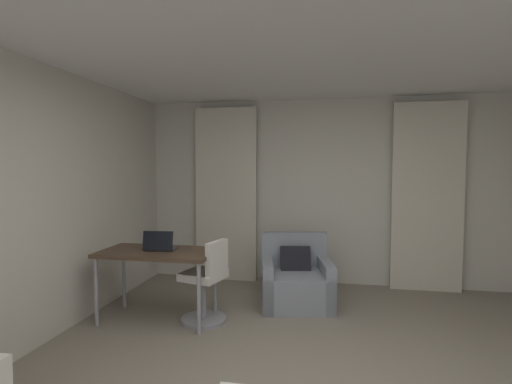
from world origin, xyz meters
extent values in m
cube|color=beige|center=(0.00, 3.03, 1.30)|extent=(5.12, 0.06, 2.60)
cube|color=white|center=(0.00, 0.00, 2.63)|extent=(5.12, 6.12, 0.06)
cube|color=beige|center=(-1.38, 2.90, 1.25)|extent=(0.90, 0.06, 2.50)
cube|color=beige|center=(1.38, 2.90, 1.25)|extent=(0.90, 0.06, 2.50)
cube|color=gray|center=(-0.27, 2.01, 0.20)|extent=(0.94, 0.90, 0.40)
cube|color=gray|center=(-0.33, 2.32, 0.61)|extent=(0.82, 0.28, 0.42)
cube|color=gray|center=(0.07, 2.07, 0.27)|extent=(0.26, 0.78, 0.54)
cube|color=gray|center=(-0.61, 1.95, 0.27)|extent=(0.26, 0.78, 0.54)
cube|color=black|center=(-0.30, 2.12, 0.50)|extent=(0.39, 0.26, 0.37)
cube|color=#4C3828|center=(-1.70, 1.30, 0.73)|extent=(1.21, 0.65, 0.04)
cylinder|color=#99999E|center=(-2.26, 1.57, 0.36)|extent=(0.04, 0.04, 0.71)
cylinder|color=#99999E|center=(-1.15, 1.57, 0.36)|extent=(0.04, 0.04, 0.71)
cylinder|color=#99999E|center=(-2.26, 1.02, 0.36)|extent=(0.04, 0.04, 0.71)
cylinder|color=#99999E|center=(-1.15, 1.02, 0.36)|extent=(0.04, 0.04, 0.71)
cylinder|color=gray|center=(-1.20, 1.34, 0.23)|extent=(0.06, 0.06, 0.46)
cylinder|color=gray|center=(-1.20, 1.34, 0.02)|extent=(0.48, 0.48, 0.04)
cube|color=silver|center=(-1.20, 1.34, 0.50)|extent=(0.49, 0.49, 0.08)
cube|color=silver|center=(-1.04, 1.29, 0.71)|extent=(0.15, 0.36, 0.34)
cube|color=#2D2D33|center=(-1.68, 1.36, 0.76)|extent=(0.34, 0.25, 0.02)
cube|color=black|center=(-1.67, 1.25, 0.87)|extent=(0.32, 0.09, 0.20)
camera|label=1|loc=(0.09, -2.50, 1.63)|focal=27.03mm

